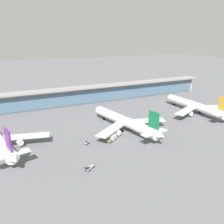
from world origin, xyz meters
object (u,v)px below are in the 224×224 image
at_px(airliner_centre_stand, 125,121).
at_px(service_truck_near_nose_olive, 112,138).
at_px(airliner_right_stand, 196,106).
at_px(safety_cone_echo, 11,164).
at_px(service_truck_by_tail_blue, 205,109).
at_px(safety_cone_alpha, 18,162).
at_px(service_truck_under_wing_grey, 87,143).
at_px(safety_cone_charlie, 27,163).
at_px(service_truck_mid_apron_grey, 90,168).

bearing_deg(airliner_centre_stand, service_truck_near_nose_olive, -143.44).
relative_size(airliner_right_stand, safety_cone_echo, 96.87).
relative_size(service_truck_by_tail_blue, safety_cone_alpha, 4.72).
bearing_deg(airliner_centre_stand, safety_cone_alpha, -168.81).
height_order(service_truck_under_wing_grey, safety_cone_charlie, service_truck_under_wing_grey).
bearing_deg(service_truck_near_nose_olive, safety_cone_charlie, -174.10).
relative_size(service_truck_near_nose_olive, safety_cone_charlie, 10.57).
relative_size(airliner_centre_stand, airliner_right_stand, 1.00).
height_order(airliner_centre_stand, safety_cone_alpha, airliner_centre_stand).
distance_m(service_truck_mid_apron_grey, safety_cone_charlie, 29.81).
bearing_deg(service_truck_under_wing_grey, airliner_centre_stand, 16.91).
height_order(service_truck_near_nose_olive, safety_cone_charlie, service_truck_near_nose_olive).
xyz_separation_m(airliner_centre_stand, safety_cone_alpha, (-64.37, -12.74, -5.37)).
bearing_deg(airliner_right_stand, service_truck_near_nose_olive, -168.20).
distance_m(service_truck_near_nose_olive, service_truck_by_tail_blue, 95.96).
bearing_deg(service_truck_mid_apron_grey, airliner_right_stand, 20.88).
height_order(airliner_right_stand, service_truck_mid_apron_grey, airliner_right_stand).
bearing_deg(safety_cone_alpha, service_truck_by_tail_blue, 8.24).
height_order(service_truck_near_nose_olive, service_truck_mid_apron_grey, service_truck_near_nose_olive).
distance_m(service_truck_by_tail_blue, safety_cone_echo, 148.70).
bearing_deg(safety_cone_echo, safety_cone_alpha, 11.23).
height_order(airliner_centre_stand, service_truck_mid_apron_grey, airliner_centre_stand).
height_order(service_truck_under_wing_grey, service_truck_by_tail_blue, same).
height_order(airliner_centre_stand, service_truck_under_wing_grey, airliner_centre_stand).
bearing_deg(safety_cone_echo, airliner_centre_stand, 11.20).
bearing_deg(safety_cone_charlie, service_truck_near_nose_olive, 5.90).
distance_m(airliner_right_stand, safety_cone_echo, 135.01).
height_order(safety_cone_alpha, safety_cone_charlie, same).
bearing_deg(safety_cone_echo, airliner_right_stand, 8.27).
xyz_separation_m(service_truck_near_nose_olive, service_truck_mid_apron_grey, (-22.52, -22.47, -0.88)).
distance_m(airliner_right_stand, safety_cone_charlie, 128.90).
xyz_separation_m(service_truck_near_nose_olive, service_truck_by_tail_blue, (94.08, 18.88, -0.82)).
xyz_separation_m(airliner_centre_stand, safety_cone_echo, (-67.61, -13.38, -5.37)).
xyz_separation_m(safety_cone_charlie, safety_cone_echo, (-6.54, 2.21, 0.00)).
xyz_separation_m(service_truck_by_tail_blue, safety_cone_echo, (-147.14, -21.47, -0.56)).
relative_size(service_truck_mid_apron_grey, service_truck_by_tail_blue, 1.93).
height_order(service_truck_near_nose_olive, safety_cone_echo, service_truck_near_nose_olive).
bearing_deg(safety_cone_alpha, airliner_right_stand, 8.19).
bearing_deg(service_truck_under_wing_grey, safety_cone_charlie, -168.07).
relative_size(service_truck_near_nose_olive, service_truck_mid_apron_grey, 1.16).
bearing_deg(airliner_right_stand, service_truck_by_tail_blue, 8.65).
bearing_deg(safety_cone_alpha, safety_cone_echo, -168.77).
relative_size(airliner_right_stand, service_truck_mid_apron_grey, 10.62).
xyz_separation_m(service_truck_mid_apron_grey, safety_cone_echo, (-30.55, 19.88, -0.49)).
relative_size(airliner_centre_stand, safety_cone_alpha, 96.80).
distance_m(safety_cone_alpha, safety_cone_charlie, 4.37).
bearing_deg(airliner_centre_stand, service_truck_under_wing_grey, -163.09).
height_order(airliner_right_stand, service_truck_under_wing_grey, airliner_right_stand).
relative_size(service_truck_under_wing_grey, safety_cone_echo, 4.69).
relative_size(airliner_right_stand, service_truck_under_wing_grey, 20.64).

